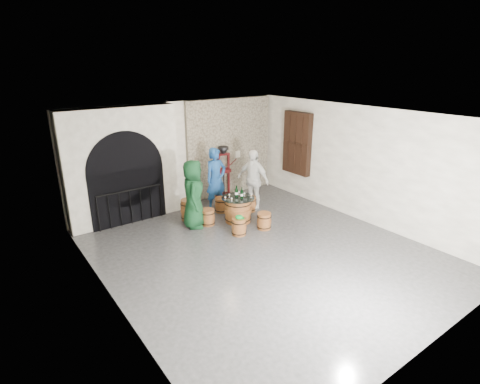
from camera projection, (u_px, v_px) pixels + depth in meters
ground at (262, 252)px, 8.95m from camera, size 8.00×8.00×0.00m
wall_back at (180, 155)px, 11.47m from camera, size 8.00×0.00×8.00m
wall_front at (441, 261)px, 5.38m from camera, size 8.00×0.00×8.00m
wall_left at (108, 227)px, 6.48m from camera, size 0.00×8.00×8.00m
wall_right at (361, 164)px, 10.37m from camera, size 0.00×8.00×8.00m
ceiling at (265, 117)px, 7.89m from camera, size 8.00×8.00×0.00m
stone_facing_panel at (230, 147)px, 12.43m from camera, size 3.20×0.12×3.18m
arched_opening at (123, 167)px, 10.22m from camera, size 3.10×0.60×3.19m
shuttered_window at (297, 143)px, 12.06m from camera, size 0.23×1.10×2.00m
barrel_table at (238, 210)px, 10.54m from camera, size 0.93×0.93×0.72m
barrel_stool_left at (208, 217)px, 10.36m from camera, size 0.40×0.40×0.46m
barrel_stool_far at (221, 205)px, 11.24m from camera, size 0.40×0.40×0.46m
barrel_stool_right at (250, 204)px, 11.32m from camera, size 0.40×0.40×0.46m
barrel_stool_near_right at (264, 221)px, 10.11m from camera, size 0.40×0.40×0.46m
barrel_stool_near_left at (239, 227)px, 9.76m from camera, size 0.40×0.40×0.46m
green_cap at (239, 217)px, 9.67m from camera, size 0.24×0.19×0.11m
person_green at (193, 194)px, 10.02m from camera, size 0.99×1.09×1.88m
person_blue at (216, 179)px, 11.22m from camera, size 0.72×0.50×1.92m
person_white at (253, 180)px, 11.27m from camera, size 0.76×1.17×1.86m
wine_bottle_left at (237, 192)px, 10.43m from camera, size 0.08×0.08×0.32m
wine_bottle_center at (242, 194)px, 10.32m from camera, size 0.08×0.08×0.32m
wine_bottle_right at (236, 192)px, 10.43m from camera, size 0.08×0.08×0.32m
tasting_glass_a at (232, 199)px, 10.13m from camera, size 0.05×0.05×0.10m
tasting_glass_b at (245, 194)px, 10.52m from camera, size 0.05×0.05×0.10m
tasting_glass_c at (229, 196)px, 10.42m from camera, size 0.05×0.05×0.10m
tasting_glass_d at (239, 193)px, 10.62m from camera, size 0.05×0.05×0.10m
tasting_glass_e at (251, 196)px, 10.40m from camera, size 0.05×0.05×0.10m
tasting_glass_f at (225, 198)px, 10.23m from camera, size 0.05×0.05×0.10m
side_barrel at (188, 210)px, 10.67m from camera, size 0.46×0.46×0.61m
corking_press at (224, 168)px, 12.21m from camera, size 0.71×0.43×1.72m
control_box at (237, 154)px, 12.59m from camera, size 0.18×0.10×0.22m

